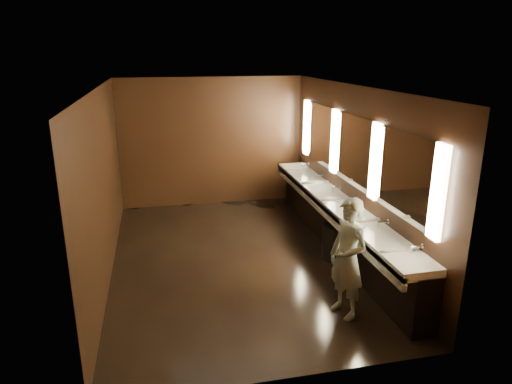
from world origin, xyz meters
TOP-DOWN VIEW (x-y plane):
  - floor at (0.00, 0.00)m, footprint 6.00×6.00m
  - ceiling at (0.00, 0.00)m, footprint 4.00×6.00m
  - wall_back at (0.00, 3.00)m, footprint 4.00×0.02m
  - wall_front at (0.00, -3.00)m, footprint 4.00×0.02m
  - wall_left at (-2.00, 0.00)m, footprint 0.02×6.00m
  - wall_right at (2.00, 0.00)m, footprint 0.02×6.00m
  - sink_counter at (1.79, 0.00)m, footprint 0.55×5.40m
  - mirror_band at (1.98, -0.00)m, footprint 0.06×5.03m
  - person at (1.10, -1.96)m, footprint 0.55×0.67m
  - trash_bin at (1.58, -0.36)m, footprint 0.51×0.51m

SIDE VIEW (x-z plane):
  - floor at x=0.00m, z-range 0.00..0.00m
  - trash_bin at x=1.58m, z-range 0.00..0.60m
  - sink_counter at x=1.79m, z-range -0.01..1.00m
  - person at x=1.10m, z-range 0.00..1.59m
  - wall_back at x=0.00m, z-range 0.00..2.80m
  - wall_front at x=0.00m, z-range 0.00..2.80m
  - wall_left at x=-2.00m, z-range 0.00..2.80m
  - wall_right at x=2.00m, z-range 0.00..2.80m
  - mirror_band at x=1.98m, z-range 1.17..2.32m
  - ceiling at x=0.00m, z-range 2.79..2.81m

